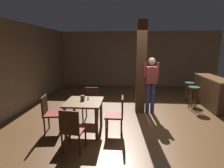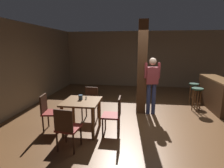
# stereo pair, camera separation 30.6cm
# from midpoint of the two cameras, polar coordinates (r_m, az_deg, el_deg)

# --- Properties ---
(ground_plane) EXTENTS (10.80, 10.80, 0.00)m
(ground_plane) POSITION_cam_midpoint_polar(r_m,az_deg,el_deg) (5.10, 13.14, -11.75)
(ground_plane) COLOR brown
(wall_back) EXTENTS (8.00, 0.10, 2.80)m
(wall_back) POSITION_cam_midpoint_polar(r_m,az_deg,el_deg) (9.19, 11.11, 7.92)
(wall_back) COLOR #756047
(wall_back) RESTS_ON ground_plane
(wall_left) EXTENTS (0.10, 9.00, 2.80)m
(wall_left) POSITION_cam_midpoint_polar(r_m,az_deg,el_deg) (5.85, -28.96, 4.37)
(wall_left) COLOR #756047
(wall_left) RESTS_ON ground_plane
(pillar) EXTENTS (0.28, 0.28, 2.80)m
(pillar) POSITION_cam_midpoint_polar(r_m,az_deg,el_deg) (5.39, 11.38, 5.10)
(pillar) COLOR #422816
(pillar) RESTS_ON ground_plane
(dining_table) EXTENTS (0.85, 0.85, 0.78)m
(dining_table) POSITION_cam_midpoint_polar(r_m,az_deg,el_deg) (4.25, -7.79, -7.36)
(dining_table) COLOR brown
(dining_table) RESTS_ON ground_plane
(chair_east) EXTENTS (0.42, 0.42, 0.89)m
(chair_east) POSITION_cam_midpoint_polar(r_m,az_deg,el_deg) (4.13, 2.96, -9.62)
(chair_east) COLOR maroon
(chair_east) RESTS_ON ground_plane
(chair_south) EXTENTS (0.46, 0.46, 0.89)m
(chair_south) POSITION_cam_midpoint_polar(r_m,az_deg,el_deg) (3.56, -12.10, -13.58)
(chair_south) COLOR maroon
(chair_south) RESTS_ON ground_plane
(chair_north) EXTENTS (0.44, 0.44, 0.89)m
(chair_north) POSITION_cam_midpoint_polar(r_m,az_deg,el_deg) (5.01, -5.24, -5.71)
(chair_north) COLOR maroon
(chair_north) RESTS_ON ground_plane
(chair_west) EXTENTS (0.48, 0.48, 0.89)m
(chair_west) POSITION_cam_midpoint_polar(r_m,az_deg,el_deg) (4.54, -18.11, -8.20)
(chair_west) COLOR maroon
(chair_west) RESTS_ON ground_plane
(napkin_cup) EXTENTS (0.10, 0.10, 0.12)m
(napkin_cup) POSITION_cam_midpoint_polar(r_m,az_deg,el_deg) (4.27, -8.22, -4.34)
(napkin_cup) COLOR #33475B
(napkin_cup) RESTS_ON dining_table
(salt_shaker) EXTENTS (0.03, 0.03, 0.08)m
(salt_shaker) POSITION_cam_midpoint_polar(r_m,az_deg,el_deg) (4.30, -6.46, -4.48)
(salt_shaker) COLOR silver
(salt_shaker) RESTS_ON dining_table
(standing_person) EXTENTS (0.47, 0.25, 1.72)m
(standing_person) POSITION_cam_midpoint_polar(r_m,az_deg,el_deg) (5.37, 14.48, 0.63)
(standing_person) COLOR maroon
(standing_person) RESTS_ON ground_plane
(bar_counter) EXTENTS (0.56, 1.96, 1.02)m
(bar_counter) POSITION_cam_midpoint_polar(r_m,az_deg,el_deg) (6.80, 31.50, -2.60)
(bar_counter) COLOR brown
(bar_counter) RESTS_ON ground_plane
(bar_stool_near) EXTENTS (0.35, 0.35, 0.75)m
(bar_stool_near) POSITION_cam_midpoint_polar(r_m,az_deg,el_deg) (6.28, 27.30, -2.83)
(bar_stool_near) COLOR #1E3828
(bar_stool_near) RESTS_ON ground_plane
(bar_stool_mid) EXTENTS (0.33, 0.33, 0.76)m
(bar_stool_mid) POSITION_cam_midpoint_polar(r_m,az_deg,el_deg) (6.93, 26.24, -1.47)
(bar_stool_mid) COLOR #1E3828
(bar_stool_mid) RESTS_ON ground_plane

